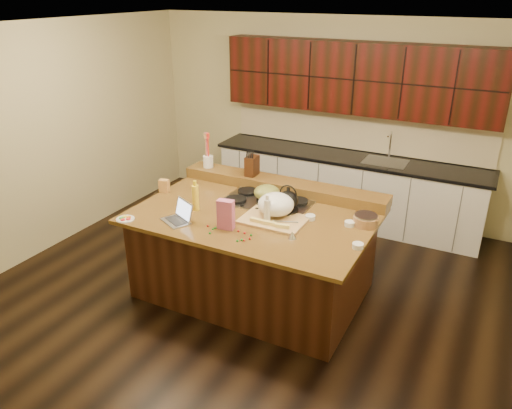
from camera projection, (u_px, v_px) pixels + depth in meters
The scene contains 33 objects.
room at pixel (254, 174), 4.88m from camera, with size 5.52×5.02×2.72m.
island at pixel (254, 253), 5.24m from camera, with size 2.40×1.60×0.92m.
back_ledge at pixel (282, 185), 5.60m from camera, with size 2.40×0.30×0.12m, color black.
cooktop at pixel (267, 202), 5.29m from camera, with size 0.92×0.52×0.05m.
back_counter at pixel (350, 152), 6.71m from camera, with size 3.70×0.66×2.40m.
kettle at pixel (288, 200), 5.01m from camera, with size 0.21×0.21×0.19m, color black.
green_bowl at pixel (267, 192), 5.25m from camera, with size 0.28×0.28×0.15m, color olive.
laptop at pixel (180, 216), 4.88m from camera, with size 0.36×0.33×0.20m.
oil_bottle at pixel (196, 198), 5.08m from camera, with size 0.07×0.07×0.27m, color yellow.
vinegar_bottle at pixel (267, 212), 4.79m from camera, with size 0.06×0.06×0.25m, color silver.
wooden_tray at pixel (275, 208), 4.91m from camera, with size 0.62×0.50×0.25m.
ramekin_a at pixel (358, 246), 4.38m from camera, with size 0.10×0.10×0.04m, color white.
ramekin_b at pixel (350, 224), 4.79m from camera, with size 0.10×0.10×0.04m, color white.
ramekin_c at pixel (310, 217), 4.92m from camera, with size 0.10×0.10×0.04m, color white.
strainer_bowl at pixel (366, 221), 4.79m from camera, with size 0.24×0.24×0.09m, color #996B3F.
kitchen_timer at pixel (292, 235), 4.55m from camera, with size 0.08×0.08×0.07m, color silver.
pink_bag at pixel (226, 215), 4.69m from camera, with size 0.16×0.08×0.29m, color #BA5782.
candy_plate at pixel (125, 219), 4.92m from camera, with size 0.18×0.18×0.01m, color white.
package_box at pixel (164, 186), 5.55m from camera, with size 0.11×0.07×0.15m, color #BE8743.
utensil_crock at pixel (208, 162), 5.96m from camera, with size 0.12×0.12×0.14m, color white.
knife_block at pixel (252, 166), 5.69m from camera, with size 0.11×0.18×0.22m, color black.
gumdrop_0 at pixel (238, 231), 4.67m from camera, with size 0.02×0.02×0.02m, color red.
gumdrop_1 at pixel (251, 235), 4.60m from camera, with size 0.02×0.02×0.02m, color #198C26.
gumdrop_2 at pixel (222, 225), 4.79m from camera, with size 0.02×0.02×0.02m, color red.
gumdrop_3 at pixel (237, 241), 4.49m from camera, with size 0.02×0.02×0.02m, color #198C26.
gumdrop_4 at pixel (250, 239), 4.53m from camera, with size 0.02×0.02×0.02m, color red.
gumdrop_5 at pixel (242, 240), 4.51m from camera, with size 0.02×0.02×0.02m, color #198C26.
gumdrop_6 at pixel (245, 233), 4.64m from camera, with size 0.02×0.02×0.02m, color red.
gumdrop_7 at pixel (213, 229), 4.71m from camera, with size 0.02×0.02×0.02m, color #198C26.
gumdrop_8 at pixel (208, 226), 4.77m from camera, with size 0.02×0.02×0.02m, color red.
gumdrop_9 at pixel (215, 228), 4.73m from camera, with size 0.02×0.02×0.02m, color #198C26.
gumdrop_10 at pixel (244, 240), 4.50m from camera, with size 0.02×0.02×0.02m, color red.
gumdrop_11 at pixel (210, 233), 4.63m from camera, with size 0.02×0.02×0.02m, color #198C26.
Camera 1 is at (2.12, -4.07, 3.04)m, focal length 35.00 mm.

